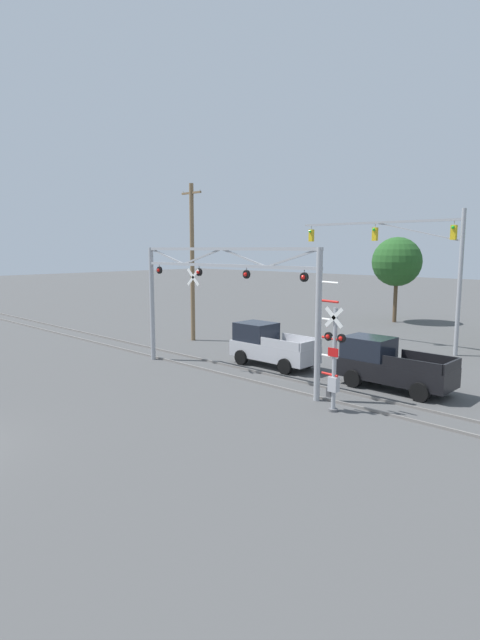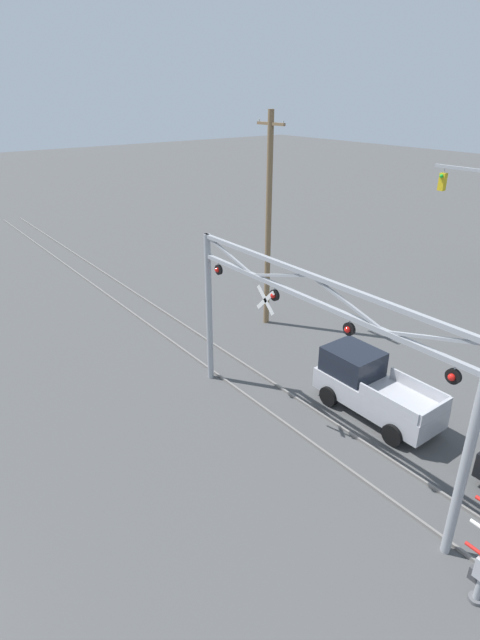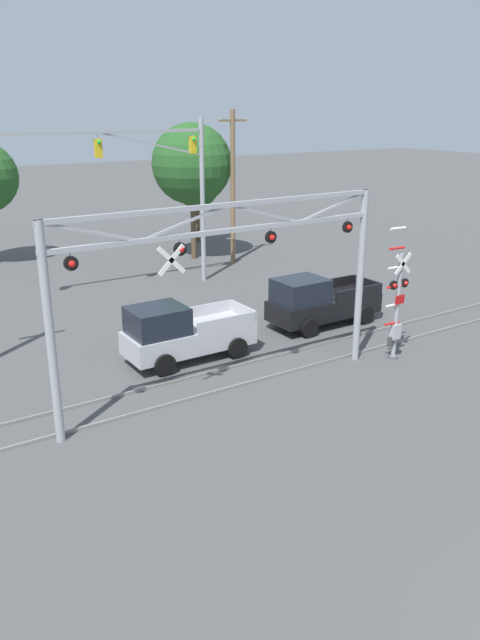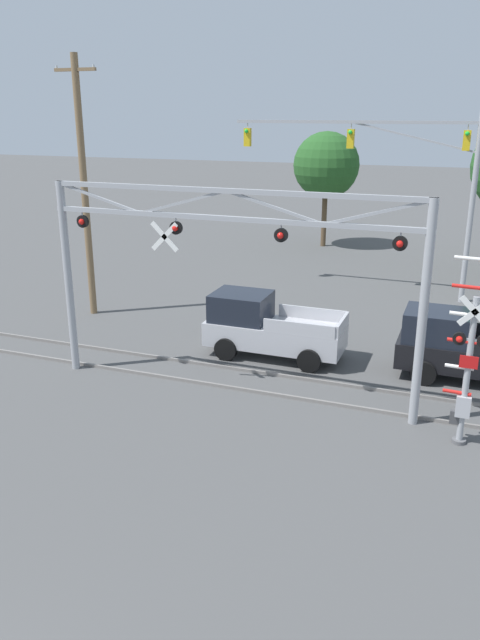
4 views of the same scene
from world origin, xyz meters
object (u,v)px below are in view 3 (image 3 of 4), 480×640
object	(u,v)px
traffic_signal_span	(156,174)
pickup_truck_lead	(182,333)
pickup_truck_following	(318,302)
background_tree_far_left_verge	(192,164)
background_tree_far_right_verge	(197,185)
crossing_signal_mast	(396,309)
crossing_gantry	(227,268)
utility_pole_right	(233,186)

from	to	relation	value
traffic_signal_span	pickup_truck_lead	size ratio (longest dim) A/B	2.29
traffic_signal_span	pickup_truck_following	xyz separation A→B (m)	(2.94, -8.96, -4.65)
pickup_truck_lead	background_tree_far_left_verge	distance (m)	16.83
background_tree_far_left_verge	background_tree_far_right_verge	world-z (taller)	background_tree_far_left_verge
crossing_signal_mast	background_tree_far_left_verge	distance (m)	18.48
crossing_signal_mast	background_tree_far_right_verge	distance (m)	22.75
crossing_gantry	pickup_truck_following	xyz separation A→B (m)	(6.68, 3.63, -3.13)
background_tree_far_right_verge	crossing_signal_mast	bearing A→B (deg)	-100.75
pickup_truck_following	utility_pole_right	xyz separation A→B (m)	(3.11, 11.64, 3.42)
utility_pole_right	background_tree_far_left_verge	size ratio (longest dim) A/B	1.09
traffic_signal_span	pickup_truck_lead	bearing A→B (deg)	-111.50
pickup_truck_lead	utility_pole_right	size ratio (longest dim) A/B	0.55
traffic_signal_span	utility_pole_right	bearing A→B (deg)	23.94
utility_pole_right	background_tree_far_right_verge	world-z (taller)	utility_pole_right
crossing_gantry	pickup_truck_following	size ratio (longest dim) A/B	2.27
pickup_truck_following	crossing_signal_mast	bearing A→B (deg)	-90.16
utility_pole_right	background_tree_far_right_verge	xyz separation A→B (m)	(1.11, 6.31, -0.64)
crossing_signal_mast	background_tree_far_left_verge	size ratio (longest dim) A/B	0.61
crossing_gantry	pickup_truck_lead	distance (m)	4.59
pickup_truck_lead	pickup_truck_following	xyz separation A→B (m)	(6.57, 0.27, 0.00)
crossing_gantry	traffic_signal_span	size ratio (longest dim) A/B	1.03
traffic_signal_span	pickup_truck_following	world-z (taller)	traffic_signal_span
crossing_signal_mast	traffic_signal_span	world-z (taller)	traffic_signal_span
pickup_truck_following	background_tree_far_right_verge	xyz separation A→B (m)	(4.22, 17.95, 2.78)
pickup_truck_following	background_tree_far_right_verge	distance (m)	18.65
crossing_signal_mast	pickup_truck_lead	xyz separation A→B (m)	(-6.56, 4.05, -0.88)
pickup_truck_lead	crossing_signal_mast	bearing A→B (deg)	-31.69
background_tree_far_right_verge	utility_pole_right	bearing A→B (deg)	-99.95
traffic_signal_span	pickup_truck_following	size ratio (longest dim) A/B	2.21
crossing_gantry	background_tree_far_left_verge	world-z (taller)	background_tree_far_left_verge
background_tree_far_left_verge	traffic_signal_span	bearing A→B (deg)	-133.62
crossing_signal_mast	background_tree_far_left_verge	bearing A→B (deg)	84.90
background_tree_far_right_verge	crossing_gantry	bearing A→B (deg)	-116.79
traffic_signal_span	pickup_truck_following	bearing A→B (deg)	-71.85
traffic_signal_span	background_tree_far_right_verge	distance (m)	11.64
crossing_signal_mast	background_tree_far_left_verge	world-z (taller)	background_tree_far_left_verge
crossing_signal_mast	pickup_truck_lead	bearing A→B (deg)	148.31
traffic_signal_span	utility_pole_right	size ratio (longest dim) A/B	1.26
pickup_truck_following	utility_pole_right	world-z (taller)	utility_pole_right
crossing_gantry	pickup_truck_lead	world-z (taller)	crossing_gantry
pickup_truck_following	utility_pole_right	bearing A→B (deg)	75.05
pickup_truck_lead	utility_pole_right	bearing A→B (deg)	50.91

